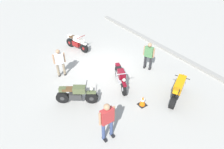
{
  "coord_description": "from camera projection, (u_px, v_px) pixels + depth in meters",
  "views": [
    {
      "loc": [
        8.1,
        -4.95,
        6.46
      ],
      "look_at": [
        1.66,
        -0.59,
        0.75
      ],
      "focal_mm": 31.03,
      "sensor_mm": 36.0,
      "label": 1
    }
  ],
  "objects": [
    {
      "name": "motorcycle_maroon_cruiser",
      "position": [
        120.0,
        77.0,
        9.87
      ],
      "size": [
        1.98,
        1.0,
        1.09
      ],
      "rotation": [
        0.0,
        0.0,
        5.89
      ],
      "color": "black",
      "rests_on": "ground"
    },
    {
      "name": "ground_plane",
      "position": [
        105.0,
        68.0,
        11.47
      ],
      "size": [
        40.0,
        40.0,
        0.0
      ],
      "primitive_type": "plane",
      "color": "#ADAAA3"
    },
    {
      "name": "traffic_cone",
      "position": [
        143.0,
        101.0,
        8.84
      ],
      "size": [
        0.36,
        0.36,
        0.53
      ],
      "color": "black",
      "rests_on": "ground"
    },
    {
      "name": "motorcycle_olive_vintage",
      "position": [
        76.0,
        95.0,
        8.85
      ],
      "size": [
        1.25,
        1.69,
        1.07
      ],
      "rotation": [
        0.0,
        0.0,
        0.96
      ],
      "color": "black",
      "rests_on": "ground"
    },
    {
      "name": "person_in_red_shirt",
      "position": [
        107.0,
        119.0,
        6.99
      ],
      "size": [
        0.31,
        0.68,
        1.77
      ],
      "rotation": [
        0.0,
        0.0,
        6.27
      ],
      "color": "#384772",
      "rests_on": "ground"
    },
    {
      "name": "motorcycle_orange_sportbike",
      "position": [
        178.0,
        89.0,
        9.0
      ],
      "size": [
        1.06,
        1.84,
        1.14
      ],
      "rotation": [
        0.0,
        0.0,
        2.02
      ],
      "color": "black",
      "rests_on": "ground"
    },
    {
      "name": "motorcycle_cream_vintage",
      "position": [
        77.0,
        43.0,
        13.02
      ],
      "size": [
        1.9,
        0.86,
        1.07
      ],
      "rotation": [
        0.0,
        0.0,
        0.31
      ],
      "color": "black",
      "rests_on": "ground"
    },
    {
      "name": "person_in_green_shirt",
      "position": [
        149.0,
        55.0,
        10.83
      ],
      "size": [
        0.62,
        0.46,
        1.67
      ],
      "rotation": [
        0.0,
        0.0,
        2.02
      ],
      "color": "#262628",
      "rests_on": "ground"
    },
    {
      "name": "curb_edge",
      "position": [
        160.0,
        46.0,
        13.5
      ],
      "size": [
        14.0,
        0.3,
        0.15
      ],
      "primitive_type": "cube",
      "color": "gray",
      "rests_on": "ground"
    },
    {
      "name": "person_in_white_shirt",
      "position": [
        60.0,
        61.0,
        10.3
      ],
      "size": [
        0.4,
        0.64,
        1.64
      ],
      "rotation": [
        0.0,
        0.0,
        2.9
      ],
      "color": "gray",
      "rests_on": "ground"
    }
  ]
}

